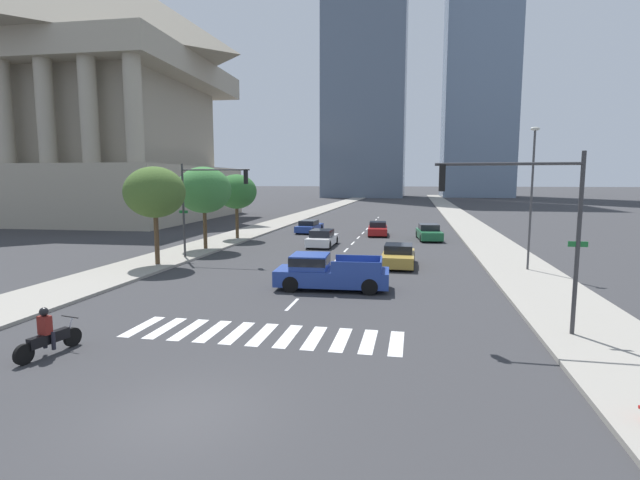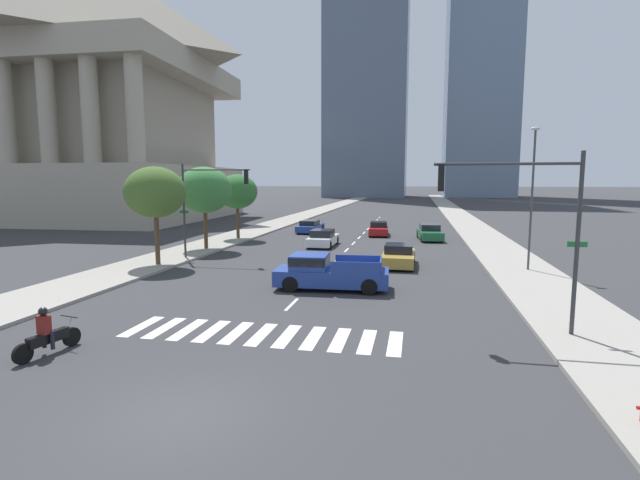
% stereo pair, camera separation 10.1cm
% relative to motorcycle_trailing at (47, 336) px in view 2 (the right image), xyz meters
% --- Properties ---
extents(ground_plane, '(800.00, 800.00, 0.00)m').
position_rel_motorcycle_trailing_xyz_m(ground_plane, '(5.66, -2.63, -0.58)').
color(ground_plane, '#333335').
extents(sidewalk_east, '(4.00, 260.00, 0.15)m').
position_rel_motorcycle_trailing_xyz_m(sidewalk_east, '(16.75, 27.37, -0.51)').
color(sidewalk_east, gray).
rests_on(sidewalk_east, ground).
extents(sidewalk_west, '(4.00, 260.00, 0.15)m').
position_rel_motorcycle_trailing_xyz_m(sidewalk_west, '(-5.43, 27.37, -0.51)').
color(sidewalk_west, gray).
rests_on(sidewalk_west, ground).
extents(crosswalk_near, '(9.45, 2.41, 0.01)m').
position_rel_motorcycle_trailing_xyz_m(crosswalk_near, '(5.66, 3.08, -0.58)').
color(crosswalk_near, silver).
rests_on(crosswalk_near, ground).
extents(lane_divider_center, '(0.14, 50.00, 0.01)m').
position_rel_motorcycle_trailing_xyz_m(lane_divider_center, '(5.66, 31.08, -0.58)').
color(lane_divider_center, silver).
rests_on(lane_divider_center, ground).
extents(motorcycle_trailing, '(0.75, 2.21, 1.49)m').
position_rel_motorcycle_trailing_xyz_m(motorcycle_trailing, '(0.00, 0.00, 0.00)').
color(motorcycle_trailing, black).
rests_on(motorcycle_trailing, ground).
extents(pickup_truck, '(5.50, 2.37, 1.67)m').
position_rel_motorcycle_trailing_xyz_m(pickup_truck, '(6.56, 10.22, 0.23)').
color(pickup_truck, navy).
rests_on(pickup_truck, ground).
extents(sedan_green_0, '(2.30, 4.71, 1.38)m').
position_rel_motorcycle_trailing_xyz_m(sedan_green_0, '(11.93, 30.60, 0.05)').
color(sedan_green_0, '#1E6038').
rests_on(sedan_green_0, ground).
extents(sedan_gold_1, '(1.95, 4.32, 1.31)m').
position_rel_motorcycle_trailing_xyz_m(sedan_gold_1, '(9.74, 17.18, 0.02)').
color(sedan_gold_1, '#B28E38').
rests_on(sedan_gold_1, ground).
extents(sedan_white_2, '(1.94, 4.53, 1.34)m').
position_rel_motorcycle_trailing_xyz_m(sedan_white_2, '(3.51, 24.82, 0.03)').
color(sedan_white_2, silver).
rests_on(sedan_white_2, ground).
extents(sedan_blue_3, '(2.03, 4.86, 1.23)m').
position_rel_motorcycle_trailing_xyz_m(sedan_blue_3, '(0.32, 34.42, -0.01)').
color(sedan_blue_3, navy).
rests_on(sedan_blue_3, ground).
extents(sedan_red_4, '(2.01, 4.31, 1.28)m').
position_rel_motorcycle_trailing_xyz_m(sedan_red_4, '(7.25, 33.25, 0.01)').
color(sedan_red_4, maroon).
rests_on(sedan_red_4, ground).
extents(traffic_signal_near, '(4.89, 0.28, 5.98)m').
position_rel_motorcycle_trailing_xyz_m(traffic_signal_near, '(14.15, 4.74, 3.68)').
color(traffic_signal_near, '#333335').
rests_on(traffic_signal_near, sidewalk_east).
extents(traffic_signal_far, '(4.90, 0.28, 6.12)m').
position_rel_motorcycle_trailing_xyz_m(traffic_signal_far, '(-2.54, 16.89, 3.77)').
color(traffic_signal_far, '#333335').
rests_on(traffic_signal_far, sidewalk_west).
extents(street_lamp_east, '(0.50, 0.24, 7.97)m').
position_rel_motorcycle_trailing_xyz_m(street_lamp_east, '(17.05, 16.65, 4.16)').
color(street_lamp_east, '#3F3F42').
rests_on(street_lamp_east, sidewalk_east).
extents(street_tree_nearest, '(3.60, 3.60, 5.88)m').
position_rel_motorcycle_trailing_xyz_m(street_tree_nearest, '(-4.63, 14.14, 3.90)').
color(street_tree_nearest, '#4C3823').
rests_on(street_tree_nearest, sidewalk_west).
extents(street_tree_second, '(4.00, 4.00, 6.05)m').
position_rel_motorcycle_trailing_xyz_m(street_tree_second, '(-4.63, 20.92, 3.90)').
color(street_tree_second, '#4C3823').
rests_on(street_tree_second, sidewalk_west).
extents(street_tree_third, '(3.52, 3.52, 5.57)m').
position_rel_motorcycle_trailing_xyz_m(street_tree_third, '(-4.63, 27.42, 3.63)').
color(street_tree_third, '#4C3823').
rests_on(street_tree_third, sidewalk_west).
extents(war_memorial, '(30.29, 30.29, 33.82)m').
position_rel_motorcycle_trailing_xyz_m(war_memorial, '(-30.98, 45.94, 16.58)').
color(war_memorial, '#A89E89').
rests_on(war_memorial, ground).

